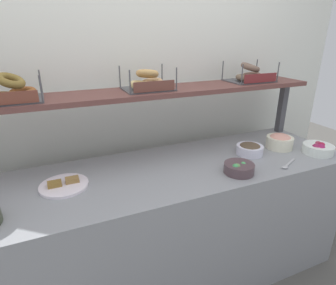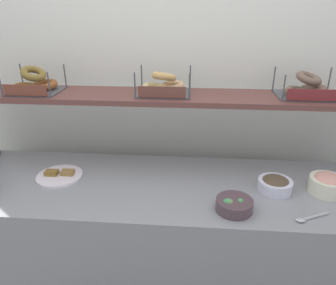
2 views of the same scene
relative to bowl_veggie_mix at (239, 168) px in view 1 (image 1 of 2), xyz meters
The scene contains 14 objects.
ground_plane 0.97m from the bowl_veggie_mix, 149.65° to the left, with size 8.00×8.00×0.00m, color #595651.
back_wall 0.90m from the bowl_veggie_mix, 115.21° to the left, with size 3.55×0.06×2.40m, color white.
deli_counter 0.62m from the bowl_veggie_mix, 149.65° to the left, with size 2.35×0.70×0.85m, color gray.
shelf_riser_right 0.91m from the bowl_veggie_mix, 32.25° to the left, with size 0.05×0.05×0.40m, color #4C4C51.
upper_shelf 0.71m from the bowl_veggie_mix, 126.71° to the left, with size 2.31×0.32×0.03m, color brown.
bowl_veggie_mix is the anchor object (origin of this frame).
bowl_lox_spread 0.54m from the bowl_veggie_mix, 22.03° to the left, with size 0.18×0.18×0.10m.
bowl_beet_salad 0.67m from the bowl_veggie_mix, ahead, with size 0.20×0.20×0.08m.
bowl_chocolate_spread 0.30m from the bowl_veggie_mix, 39.99° to the left, with size 0.18×0.18×0.08m.
serving_plate_white 0.98m from the bowl_veggie_mix, 165.83° to the left, with size 0.25×0.25×0.04m.
serving_spoon_near_plate 0.33m from the bowl_veggie_mix, ahead, with size 0.17×0.09×0.01m.
bagel_basket_cinnamon_raisin 1.29m from the bowl_veggie_mix, 157.45° to the left, with size 0.28×0.26×0.15m.
bagel_basket_plain 0.76m from the bowl_veggie_mix, 127.80° to the left, with size 0.30×0.25×0.14m.
bagel_basket_poppy 0.78m from the bowl_veggie_mix, 50.18° to the left, with size 0.32×0.26×0.14m.
Camera 1 is at (-0.60, -1.38, 1.61)m, focal length 29.96 mm.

